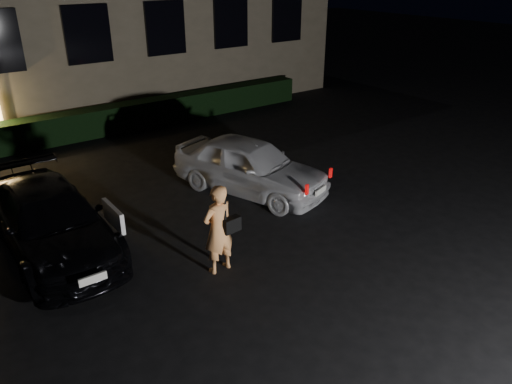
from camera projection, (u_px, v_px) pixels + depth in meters
ground at (344, 292)px, 8.29m from camera, size 80.00×80.00×0.00m
hedge at (104, 121)px, 15.76m from camera, size 15.00×0.70×0.85m
sedan at (52, 221)px, 9.27m from camera, size 1.82×4.30×1.22m
hatch at (250, 166)px, 11.67m from camera, size 2.69×4.11×1.30m
man at (219, 229)px, 8.55m from camera, size 0.70×0.45×1.64m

